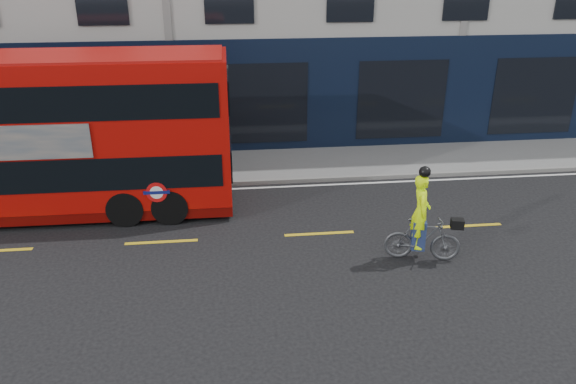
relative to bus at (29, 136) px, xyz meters
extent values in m
plane|color=black|center=(3.45, -3.68, -2.21)|extent=(120.00, 120.00, 0.00)
cube|color=slate|center=(3.45, 2.82, -2.15)|extent=(60.00, 3.00, 0.12)
cube|color=slate|center=(3.45, 1.32, -2.14)|extent=(60.00, 0.12, 0.13)
cube|color=black|center=(3.45, 4.30, -0.21)|extent=(50.00, 0.08, 4.00)
cube|color=silver|center=(3.45, 1.02, -2.21)|extent=(58.00, 0.10, 0.01)
cube|color=#AD0B06|center=(-0.04, 0.00, 0.13)|extent=(10.65, 2.51, 3.82)
cube|color=#560503|center=(-0.04, 0.00, -1.92)|extent=(10.65, 2.46, 0.29)
cube|color=black|center=(-0.04, 0.00, -0.71)|extent=(10.22, 2.54, 0.87)
cube|color=black|center=(-0.04, 0.00, 1.12)|extent=(10.22, 2.54, 0.87)
cube|color=maroon|center=(-0.04, 0.00, 2.06)|extent=(10.43, 2.41, 0.08)
cube|color=black|center=(5.29, -0.04, -0.71)|extent=(0.06, 2.17, 0.87)
cube|color=black|center=(5.29, -0.04, 1.12)|extent=(0.06, 2.17, 0.87)
cylinder|color=red|center=(3.33, -1.26, -1.24)|extent=(0.54, 0.02, 0.54)
cylinder|color=white|center=(3.33, -1.27, -1.24)|extent=(0.35, 0.02, 0.35)
cube|color=#0C1459|center=(3.33, -1.27, -1.24)|extent=(0.68, 0.03, 0.09)
cylinder|color=black|center=(3.63, -0.03, -1.73)|extent=(0.99, 2.47, 0.97)
cylinder|color=black|center=(2.47, -0.02, -1.73)|extent=(0.99, 2.47, 0.97)
imported|color=#4D4F53|center=(9.62, -3.72, -1.68)|extent=(1.83, 0.89, 1.06)
imported|color=#C6F605|center=(9.52, -3.70, -0.97)|extent=(0.56, 0.72, 1.77)
cube|color=black|center=(10.34, -3.89, -1.23)|extent=(0.33, 0.28, 0.22)
cube|color=navy|center=(9.52, -3.70, -1.55)|extent=(0.39, 0.45, 0.71)
sphere|color=black|center=(9.52, -3.70, -0.01)|extent=(0.26, 0.26, 0.26)
camera|label=1|loc=(5.21, -14.84, 4.51)|focal=35.00mm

